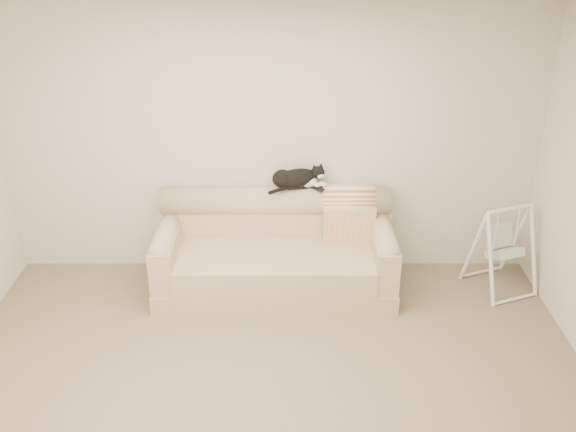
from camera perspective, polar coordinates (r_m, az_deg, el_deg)
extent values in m
plane|color=#715E4B|center=(4.92, -1.83, -16.11)|extent=(5.00, 5.00, 0.00)
cube|color=beige|center=(5.99, -1.45, 6.55)|extent=(5.00, 0.04, 2.60)
cube|color=white|center=(3.71, -2.41, 15.02)|extent=(5.00, 4.00, 0.02)
cube|color=tan|center=(6.09, -1.13, -5.75)|extent=(2.20, 0.90, 0.18)
cube|color=tan|center=(5.88, -1.16, -4.58)|extent=(1.80, 0.68, 0.24)
cube|color=tan|center=(6.21, -1.10, -1.43)|extent=(2.20, 0.22, 0.50)
cylinder|color=tan|center=(6.07, -1.12, 1.31)|extent=(2.16, 0.28, 0.28)
cube|color=tan|center=(6.04, -10.61, -3.24)|extent=(0.20, 0.88, 0.42)
cylinder|color=tan|center=(5.94, -10.77, -1.47)|extent=(0.18, 0.84, 0.18)
cube|color=tan|center=(6.00, 8.37, -3.26)|extent=(0.20, 0.88, 0.42)
cylinder|color=tan|center=(5.90, 8.50, -1.48)|extent=(0.18, 0.84, 0.18)
cube|color=black|center=(5.99, 0.82, 2.55)|extent=(0.19, 0.08, 0.02)
cube|color=gray|center=(5.99, 0.82, 2.67)|extent=(0.11, 0.05, 0.01)
cube|color=black|center=(5.99, 2.53, 2.51)|extent=(0.16, 0.15, 0.02)
ellipsoid|color=black|center=(5.96, 0.78, 3.40)|extent=(0.44, 0.32, 0.17)
ellipsoid|color=black|center=(5.92, -0.52, 3.34)|extent=(0.24, 0.22, 0.17)
ellipsoid|color=white|center=(5.98, 1.87, 3.12)|extent=(0.18, 0.15, 0.12)
ellipsoid|color=black|center=(5.97, 2.68, 3.90)|extent=(0.16, 0.16, 0.12)
ellipsoid|color=white|center=(5.94, 2.90, 3.58)|extent=(0.08, 0.07, 0.05)
sphere|color=#BF7272|center=(5.92, 2.99, 3.50)|extent=(0.01, 0.01, 0.01)
cone|color=black|center=(5.95, 2.34, 4.42)|extent=(0.07, 0.07, 0.06)
cone|color=black|center=(5.97, 2.95, 4.50)|extent=(0.05, 0.06, 0.06)
sphere|color=#A47126|center=(5.92, 2.65, 3.79)|extent=(0.02, 0.02, 0.02)
sphere|color=#A47126|center=(5.94, 3.04, 3.85)|extent=(0.02, 0.02, 0.02)
ellipsoid|color=white|center=(5.98, 2.59, 2.82)|extent=(0.10, 0.11, 0.04)
ellipsoid|color=white|center=(6.00, 3.08, 2.89)|extent=(0.10, 0.11, 0.04)
cylinder|color=black|center=(5.87, -0.84, 2.34)|extent=(0.19, 0.17, 0.04)
cylinder|color=#BE633E|center=(6.10, 5.39, 1.30)|extent=(0.49, 0.33, 0.33)
cube|color=#BE633E|center=(6.03, 5.45, -1.10)|extent=(0.49, 0.09, 0.42)
cylinder|color=white|center=(6.05, 17.58, -3.76)|extent=(0.14, 0.28, 0.83)
cylinder|color=white|center=(6.23, 16.16, -2.69)|extent=(0.14, 0.28, 0.83)
cylinder|color=white|center=(6.34, 20.97, -2.90)|extent=(0.14, 0.28, 0.83)
cylinder|color=white|center=(6.51, 19.53, -1.90)|extent=(0.14, 0.28, 0.83)
cylinder|color=white|center=(6.10, 19.13, 0.59)|extent=(0.46, 0.21, 0.04)
cylinder|color=white|center=(6.31, 19.52, -6.96)|extent=(0.45, 0.20, 0.03)
cylinder|color=white|center=(6.64, 16.76, -4.79)|extent=(0.45, 0.20, 0.03)
cube|color=white|center=(6.27, 18.71, -3.13)|extent=(0.35, 0.33, 0.16)
cube|color=white|center=(6.29, 18.26, -1.66)|extent=(0.30, 0.22, 0.22)
cylinder|color=white|center=(6.11, 18.00, -1.24)|extent=(0.01, 0.01, 0.39)
cylinder|color=white|center=(6.26, 19.72, -0.87)|extent=(0.01, 0.01, 0.39)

